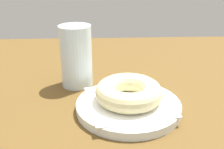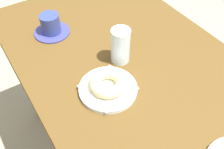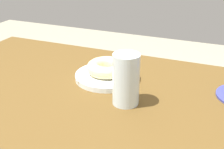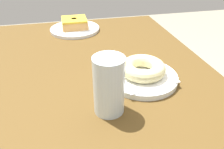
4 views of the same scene
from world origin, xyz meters
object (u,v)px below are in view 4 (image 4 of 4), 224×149
Objects in this scene: donut_glazed_square at (74,23)px; water_glass at (109,86)px; donut_sugar_ring at (143,68)px; plate_glazed_square at (75,29)px; plate_sugar_ring at (142,77)px.

water_glass is (0.52, 0.03, 0.03)m from donut_glazed_square.
water_glass is at bearing -48.48° from donut_sugar_ring.
plate_glazed_square is 2.01× the size of donut_glazed_square.
donut_sugar_ring is 0.59× the size of plate_glazed_square.
donut_sugar_ring is 0.91× the size of water_glass.
donut_glazed_square is (-0.42, -0.15, 0.03)m from plate_sugar_ring.
plate_sugar_ring is 0.45m from plate_glazed_square.
plate_glazed_square is at bearing -160.56° from plate_sugar_ring.
water_glass is (0.10, -0.11, 0.06)m from plate_sugar_ring.
donut_sugar_ring reaches higher than plate_sugar_ring.
plate_glazed_square is (-0.42, -0.15, -0.03)m from donut_sugar_ring.
donut_glazed_square is at bearing -176.27° from water_glass.
water_glass reaches higher than donut_sugar_ring.
donut_glazed_square is (-0.42, -0.15, -0.00)m from donut_sugar_ring.
donut_sugar_ring is 0.16m from water_glass.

